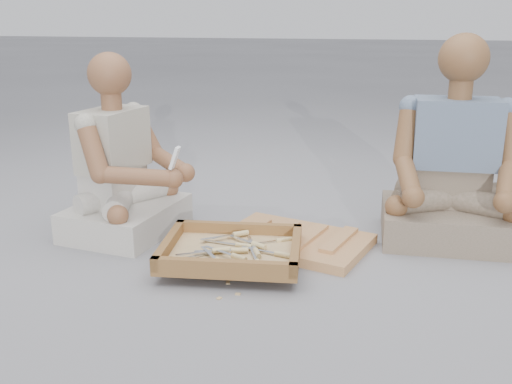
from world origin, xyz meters
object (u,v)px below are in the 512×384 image
(tool_tray, at_px, (232,251))
(companion, at_px, (453,174))
(carved_panel, at_px, (295,241))
(craftsman, at_px, (123,174))

(tool_tray, bearing_deg, companion, 34.27)
(carved_panel, relative_size, tool_tray, 1.01)
(tool_tray, xyz_separation_m, companion, (0.87, 0.59, 0.24))
(carved_panel, xyz_separation_m, companion, (0.67, 0.29, 0.29))
(companion, bearing_deg, carved_panel, 18.06)
(carved_panel, distance_m, companion, 0.78)
(carved_panel, bearing_deg, companion, 23.57)
(carved_panel, height_order, craftsman, craftsman)
(companion, bearing_deg, craftsman, 7.63)
(craftsman, relative_size, companion, 0.91)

